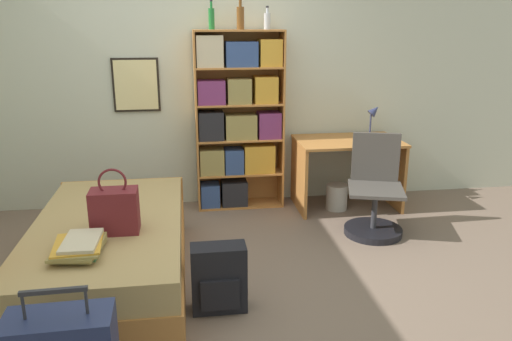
# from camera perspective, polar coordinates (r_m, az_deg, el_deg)

# --- Properties ---
(ground_plane) EXTENTS (14.00, 14.00, 0.00)m
(ground_plane) POSITION_cam_1_polar(r_m,az_deg,el_deg) (3.83, -6.25, -11.93)
(ground_plane) COLOR #756051
(wall_back) EXTENTS (10.00, 0.09, 2.60)m
(wall_back) POSITION_cam_1_polar(r_m,az_deg,el_deg) (5.06, -7.45, 10.55)
(wall_back) COLOR beige
(wall_back) RESTS_ON ground_plane
(bed) EXTENTS (1.04, 1.93, 0.48)m
(bed) POSITION_cam_1_polar(r_m,az_deg,el_deg) (3.78, -16.28, -8.86)
(bed) COLOR #B77538
(bed) RESTS_ON ground_plane
(handbag) EXTENTS (0.31, 0.18, 0.44)m
(handbag) POSITION_cam_1_polar(r_m,az_deg,el_deg) (3.41, -15.85, -4.38)
(handbag) COLOR maroon
(handbag) RESTS_ON bed
(book_stack_on_bed) EXTENTS (0.30, 0.38, 0.10)m
(book_stack_on_bed) POSITION_cam_1_polar(r_m,az_deg,el_deg) (3.19, -19.53, -8.22)
(book_stack_on_bed) COLOR #427A4C
(book_stack_on_bed) RESTS_ON bed
(bookcase) EXTENTS (0.86, 0.29, 1.75)m
(bookcase) POSITION_cam_1_polar(r_m,az_deg,el_deg) (4.95, -2.18, 5.82)
(bookcase) COLOR #B77538
(bookcase) RESTS_ON ground_plane
(bottle_green) EXTENTS (0.06, 0.06, 0.27)m
(bottle_green) POSITION_cam_1_polar(r_m,az_deg,el_deg) (4.86, -5.12, 16.98)
(bottle_green) COLOR #1E6B2D
(bottle_green) RESTS_ON bookcase
(bottle_brown) EXTENTS (0.07, 0.07, 0.29)m
(bottle_brown) POSITION_cam_1_polar(r_m,az_deg,el_deg) (4.82, -1.80, 17.12)
(bottle_brown) COLOR brown
(bottle_brown) RESTS_ON bookcase
(bottle_clear) EXTENTS (0.06, 0.06, 0.21)m
(bottle_clear) POSITION_cam_1_polar(r_m,az_deg,el_deg) (4.93, 1.29, 16.78)
(bottle_clear) COLOR #B7BCC1
(bottle_clear) RESTS_ON bookcase
(desk) EXTENTS (1.02, 0.66, 0.70)m
(desk) POSITION_cam_1_polar(r_m,az_deg,el_deg) (5.09, 10.37, 1.04)
(desk) COLOR #B77538
(desk) RESTS_ON ground_plane
(desk_lamp) EXTENTS (0.16, 0.11, 0.35)m
(desk_lamp) POSITION_cam_1_polar(r_m,az_deg,el_deg) (5.09, 13.28, 6.08)
(desk_lamp) COLOR navy
(desk_lamp) RESTS_ON desk
(desk_chair) EXTENTS (0.58, 0.58, 0.88)m
(desk_chair) POSITION_cam_1_polar(r_m,az_deg,el_deg) (4.57, 13.36, -3.70)
(desk_chair) COLOR black
(desk_chair) RESTS_ON ground_plane
(backpack) EXTENTS (0.36, 0.21, 0.45)m
(backpack) POSITION_cam_1_polar(r_m,az_deg,el_deg) (3.32, -4.26, -12.23)
(backpack) COLOR black
(backpack) RESTS_ON ground_plane
(waste_bin) EXTENTS (0.22, 0.22, 0.26)m
(waste_bin) POSITION_cam_1_polar(r_m,az_deg,el_deg) (5.10, 9.20, -2.99)
(waste_bin) COLOR #B7B2A8
(waste_bin) RESTS_ON ground_plane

